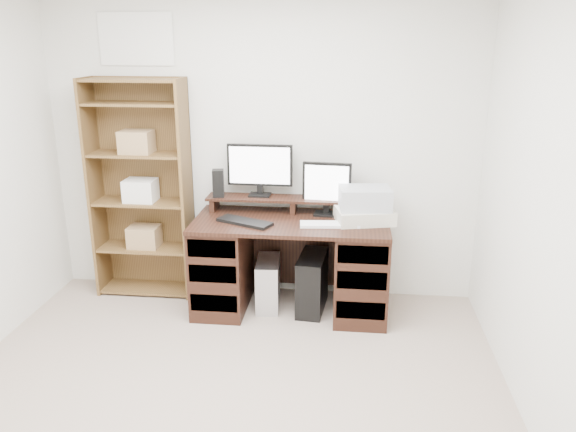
% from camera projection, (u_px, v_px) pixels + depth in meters
% --- Properties ---
extents(room, '(3.54, 4.04, 2.54)m').
position_uv_depth(room, '(196.00, 225.00, 2.65)').
color(room, tan).
rests_on(room, ground).
extents(desk, '(1.50, 0.70, 0.75)m').
position_uv_depth(desk, '(291.00, 263.00, 4.43)').
color(desk, black).
rests_on(desk, ground).
extents(riser_shelf, '(1.40, 0.22, 0.12)m').
position_uv_depth(riser_shelf, '(294.00, 201.00, 4.49)').
color(riser_shelf, black).
rests_on(riser_shelf, desk).
extents(monitor_wide, '(0.53, 0.14, 0.42)m').
position_uv_depth(monitor_wide, '(260.00, 167.00, 4.48)').
color(monitor_wide, black).
rests_on(monitor_wide, riser_shelf).
extents(monitor_small, '(0.38, 0.16, 0.42)m').
position_uv_depth(monitor_small, '(327.00, 187.00, 4.40)').
color(monitor_small, black).
rests_on(monitor_small, desk).
extents(speaker, '(0.10, 0.10, 0.22)m').
position_uv_depth(speaker, '(218.00, 183.00, 4.48)').
color(speaker, black).
rests_on(speaker, riser_shelf).
extents(keyboard_black, '(0.45, 0.31, 0.02)m').
position_uv_depth(keyboard_black, '(245.00, 222.00, 4.24)').
color(keyboard_black, black).
rests_on(keyboard_black, desk).
extents(keyboard_white, '(0.45, 0.17, 0.02)m').
position_uv_depth(keyboard_white, '(330.00, 224.00, 4.19)').
color(keyboard_white, white).
rests_on(keyboard_white, desk).
extents(mouse, '(0.11, 0.09, 0.04)m').
position_uv_depth(mouse, '(362.00, 225.00, 4.16)').
color(mouse, white).
rests_on(mouse, desk).
extents(printer, '(0.48, 0.40, 0.10)m').
position_uv_depth(printer, '(364.00, 215.00, 4.27)').
color(printer, beige).
rests_on(printer, desk).
extents(basket, '(0.41, 0.31, 0.16)m').
position_uv_depth(basket, '(365.00, 198.00, 4.23)').
color(basket, '#A8ACB3').
rests_on(basket, printer).
extents(tower_silver, '(0.21, 0.41, 0.40)m').
position_uv_depth(tower_silver, '(268.00, 283.00, 4.53)').
color(tower_silver, silver).
rests_on(tower_silver, ground).
extents(tower_black, '(0.24, 0.48, 0.46)m').
position_uv_depth(tower_black, '(312.00, 282.00, 4.47)').
color(tower_black, black).
rests_on(tower_black, ground).
extents(bookshelf, '(0.80, 0.30, 1.80)m').
position_uv_depth(bookshelf, '(142.00, 187.00, 4.60)').
color(bookshelf, brown).
rests_on(bookshelf, ground).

